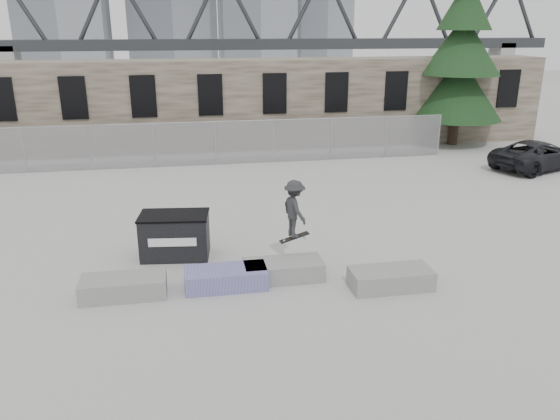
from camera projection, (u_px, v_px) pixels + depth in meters
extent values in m
plane|color=#AEAFAA|center=(251.00, 283.00, 13.67)|extent=(120.00, 120.00, 0.00)
cube|color=brown|center=(209.00, 105.00, 28.09)|extent=(36.00, 2.50, 4.50)
cube|color=black|center=(1.00, 100.00, 25.07)|extent=(1.20, 0.12, 2.00)
cube|color=black|center=(74.00, 98.00, 25.62)|extent=(1.20, 0.12, 2.00)
cube|color=black|center=(143.00, 96.00, 26.16)|extent=(1.20, 0.12, 2.00)
cube|color=black|center=(210.00, 95.00, 26.70)|extent=(1.20, 0.12, 2.00)
cube|color=black|center=(275.00, 94.00, 27.24)|extent=(1.20, 0.12, 2.00)
cube|color=black|center=(336.00, 92.00, 27.78)|extent=(1.20, 0.12, 2.00)
cube|color=black|center=(396.00, 91.00, 28.32)|extent=(1.20, 0.12, 2.00)
cube|color=black|center=(453.00, 90.00, 28.86)|extent=(1.20, 0.12, 2.00)
cube|color=black|center=(508.00, 89.00, 29.41)|extent=(1.20, 0.12, 2.00)
cylinder|color=gray|center=(24.00, 150.00, 23.60)|extent=(0.06, 0.06, 2.00)
cylinder|color=gray|center=(90.00, 148.00, 24.07)|extent=(0.06, 0.06, 2.00)
cylinder|color=gray|center=(154.00, 146.00, 24.53)|extent=(0.06, 0.06, 2.00)
cylinder|color=gray|center=(215.00, 143.00, 25.00)|extent=(0.06, 0.06, 2.00)
cylinder|color=gray|center=(274.00, 141.00, 25.46)|extent=(0.06, 0.06, 2.00)
cylinder|color=gray|center=(331.00, 139.00, 25.93)|extent=(0.06, 0.06, 2.00)
cylinder|color=gray|center=(386.00, 137.00, 26.39)|extent=(0.06, 0.06, 2.00)
cylinder|color=gray|center=(439.00, 135.00, 26.86)|extent=(0.06, 0.06, 2.00)
cube|color=#99999E|center=(215.00, 143.00, 25.00)|extent=(22.00, 0.02, 2.00)
cylinder|color=gray|center=(214.00, 122.00, 24.68)|extent=(22.00, 0.04, 0.04)
cube|color=gray|center=(124.00, 287.00, 12.97)|extent=(2.00, 0.90, 0.48)
cube|color=#2D471E|center=(123.00, 280.00, 12.92)|extent=(1.76, 0.66, 0.10)
cube|color=#3E36A4|center=(226.00, 278.00, 13.42)|extent=(2.00, 0.90, 0.48)
cube|color=#2D471E|center=(226.00, 271.00, 13.36)|extent=(1.76, 0.66, 0.10)
cube|color=gray|center=(283.00, 270.00, 13.86)|extent=(2.00, 0.90, 0.48)
cube|color=#2D471E|center=(283.00, 263.00, 13.80)|extent=(1.76, 0.66, 0.10)
cube|color=gray|center=(391.00, 278.00, 13.40)|extent=(2.00, 0.90, 0.48)
cube|color=#2D471E|center=(391.00, 272.00, 13.34)|extent=(1.76, 0.66, 0.10)
cube|color=black|center=(175.00, 236.00, 15.11)|extent=(1.95, 1.31, 1.19)
cube|color=black|center=(174.00, 215.00, 14.91)|extent=(2.00, 1.36, 0.05)
cube|color=white|center=(172.00, 242.00, 14.56)|extent=(1.27, 0.18, 0.23)
cylinder|color=#38281E|center=(454.00, 125.00, 29.33)|extent=(0.50, 0.50, 2.12)
cone|color=black|center=(458.00, 88.00, 28.71)|extent=(4.71, 4.71, 3.20)
cone|color=black|center=(462.00, 45.00, 28.00)|extent=(4.07, 4.07, 3.00)
cone|color=black|center=(467.00, 3.00, 27.36)|extent=(2.77, 2.77, 2.60)
cube|color=#2D3033|center=(274.00, 44.00, 65.32)|extent=(70.00, 3.00, 1.20)
cube|color=gray|center=(10.00, 64.00, 60.89)|extent=(2.00, 3.00, 4.00)
cube|color=gray|center=(501.00, 59.00, 71.04)|extent=(2.00, 3.00, 4.00)
imported|color=black|center=(538.00, 155.00, 24.41)|extent=(5.06, 3.61, 1.28)
imported|color=#292A2C|center=(295.00, 209.00, 14.05)|extent=(0.81, 1.10, 1.52)
cube|color=black|center=(294.00, 237.00, 14.31)|extent=(0.81, 0.31, 0.21)
cylinder|color=beige|center=(284.00, 241.00, 14.21)|extent=(0.06, 0.03, 0.06)
cylinder|color=beige|center=(283.00, 239.00, 14.34)|extent=(0.06, 0.03, 0.06)
cylinder|color=beige|center=(305.00, 239.00, 14.30)|extent=(0.06, 0.03, 0.06)
cylinder|color=beige|center=(304.00, 237.00, 14.43)|extent=(0.06, 0.03, 0.06)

